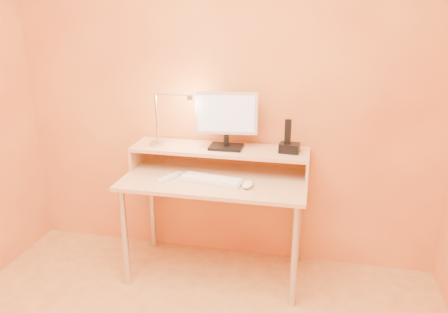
% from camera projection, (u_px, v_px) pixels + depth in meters
% --- Properties ---
extents(wall_back, '(3.00, 0.04, 2.50)m').
position_uv_depth(wall_back, '(225.00, 89.00, 2.97)').
color(wall_back, '#EEA84D').
rests_on(wall_back, floor).
extents(desk_leg_fl, '(0.04, 0.04, 0.69)m').
position_uv_depth(desk_leg_fl, '(125.00, 238.00, 2.84)').
color(desk_leg_fl, '#BABAC1').
rests_on(desk_leg_fl, floor).
extents(desk_leg_fr, '(0.04, 0.04, 0.69)m').
position_uv_depth(desk_leg_fr, '(294.00, 257.00, 2.62)').
color(desk_leg_fr, '#BABAC1').
rests_on(desk_leg_fr, floor).
extents(desk_leg_bl, '(0.04, 0.04, 0.69)m').
position_uv_depth(desk_leg_bl, '(152.00, 206.00, 3.30)').
color(desk_leg_bl, '#BABAC1').
rests_on(desk_leg_bl, floor).
extents(desk_leg_br, '(0.04, 0.04, 0.69)m').
position_uv_depth(desk_leg_br, '(298.00, 220.00, 3.09)').
color(desk_leg_br, '#BABAC1').
rests_on(desk_leg_br, floor).
extents(desk_lower, '(1.20, 0.60, 0.02)m').
position_uv_depth(desk_lower, '(215.00, 180.00, 2.85)').
color(desk_lower, '#E0B185').
rests_on(desk_lower, floor).
extents(shelf_riser_left, '(0.02, 0.30, 0.14)m').
position_uv_depth(shelf_riser_left, '(138.00, 155.00, 3.07)').
color(shelf_riser_left, '#E0B185').
rests_on(shelf_riser_left, desk_lower).
extents(shelf_riser_right, '(0.02, 0.30, 0.14)m').
position_uv_depth(shelf_riser_right, '(308.00, 167.00, 2.84)').
color(shelf_riser_right, '#E0B185').
rests_on(shelf_riser_right, desk_lower).
extents(desk_shelf, '(1.20, 0.30, 0.02)m').
position_uv_depth(desk_shelf, '(220.00, 150.00, 2.93)').
color(desk_shelf, '#E0B185').
rests_on(desk_shelf, desk_lower).
extents(monitor_foot, '(0.22, 0.16, 0.02)m').
position_uv_depth(monitor_foot, '(226.00, 147.00, 2.92)').
color(monitor_foot, black).
rests_on(monitor_foot, desk_shelf).
extents(monitor_neck, '(0.04, 0.04, 0.07)m').
position_uv_depth(monitor_neck, '(226.00, 141.00, 2.90)').
color(monitor_neck, black).
rests_on(monitor_neck, monitor_foot).
extents(monitor_panel, '(0.41, 0.08, 0.28)m').
position_uv_depth(monitor_panel, '(227.00, 113.00, 2.85)').
color(monitor_panel, silver).
rests_on(monitor_panel, monitor_neck).
extents(monitor_back, '(0.37, 0.06, 0.24)m').
position_uv_depth(monitor_back, '(227.00, 112.00, 2.87)').
color(monitor_back, black).
rests_on(monitor_back, monitor_panel).
extents(monitor_screen, '(0.37, 0.05, 0.24)m').
position_uv_depth(monitor_screen, '(226.00, 114.00, 2.83)').
color(monitor_screen, silver).
rests_on(monitor_screen, monitor_panel).
extents(lamp_base, '(0.10, 0.10, 0.02)m').
position_uv_depth(lamp_base, '(158.00, 143.00, 2.98)').
color(lamp_base, '#BABAC1').
rests_on(lamp_base, desk_shelf).
extents(lamp_post, '(0.01, 0.01, 0.33)m').
position_uv_depth(lamp_post, '(157.00, 118.00, 2.92)').
color(lamp_post, '#BABAC1').
rests_on(lamp_post, lamp_base).
extents(lamp_arm, '(0.24, 0.01, 0.01)m').
position_uv_depth(lamp_arm, '(173.00, 95.00, 2.85)').
color(lamp_arm, '#BABAC1').
rests_on(lamp_arm, lamp_post).
extents(lamp_head, '(0.04, 0.04, 0.03)m').
position_uv_depth(lamp_head, '(190.00, 98.00, 2.83)').
color(lamp_head, '#BABAC1').
rests_on(lamp_head, lamp_arm).
extents(lamp_bulb, '(0.03, 0.03, 0.00)m').
position_uv_depth(lamp_bulb, '(190.00, 100.00, 2.83)').
color(lamp_bulb, '#FFEAC6').
rests_on(lamp_bulb, lamp_head).
extents(phone_dock, '(0.14, 0.11, 0.06)m').
position_uv_depth(phone_dock, '(289.00, 148.00, 2.83)').
color(phone_dock, black).
rests_on(phone_dock, desk_shelf).
extents(phone_handset, '(0.04, 0.03, 0.16)m').
position_uv_depth(phone_handset, '(288.00, 131.00, 2.79)').
color(phone_handset, black).
rests_on(phone_handset, phone_dock).
extents(phone_led, '(0.01, 0.00, 0.04)m').
position_uv_depth(phone_led, '(296.00, 151.00, 2.77)').
color(phone_led, '#2930EE').
rests_on(phone_led, phone_dock).
extents(keyboard, '(0.42, 0.19, 0.02)m').
position_uv_depth(keyboard, '(211.00, 181.00, 2.77)').
color(keyboard, silver).
rests_on(keyboard, desk_lower).
extents(mouse, '(0.08, 0.12, 0.04)m').
position_uv_depth(mouse, '(248.00, 184.00, 2.68)').
color(mouse, white).
rests_on(mouse, desk_lower).
extents(remote_control, '(0.13, 0.20, 0.02)m').
position_uv_depth(remote_control, '(171.00, 178.00, 2.82)').
color(remote_control, silver).
rests_on(remote_control, desk_lower).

